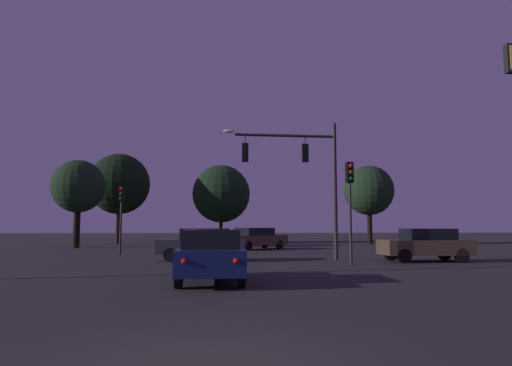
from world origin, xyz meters
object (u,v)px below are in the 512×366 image
tree_left_far (369,191)px  tree_center_horizon (119,184)px  traffic_light_corner_left (121,206)px  tree_right_cluster (221,194)px  traffic_light_corner_right (350,192)px  car_crossing_left (426,244)px  traffic_signal_mast_arm (304,167)px  car_nearside_lane (211,255)px  car_far_lane (256,238)px  tree_behind_sign (78,187)px  car_crossing_right (203,244)px

tree_left_far → tree_center_horizon: 23.30m
traffic_light_corner_left → tree_right_cluster: 19.70m
traffic_light_corner_right → car_crossing_left: traffic_light_corner_right is taller
car_crossing_left → traffic_signal_mast_arm: bearing=165.9°
car_nearside_lane → car_crossing_left: 11.94m
tree_center_horizon → tree_right_cluster: size_ratio=1.10×
car_nearside_lane → tree_right_cluster: size_ratio=0.54×
traffic_light_corner_left → car_far_lane: (8.09, 6.04, -1.99)m
tree_right_cluster → car_far_lane: bearing=-78.8°
tree_left_far → car_crossing_left: bearing=-101.4°
tree_behind_sign → traffic_signal_mast_arm: bearing=-42.4°
car_nearside_lane → tree_behind_sign: bearing=116.0°
traffic_light_corner_right → tree_right_cluster: bearing=102.4°
traffic_light_corner_right → car_far_lane: traffic_light_corner_right is taller
car_crossing_left → tree_center_horizon: bearing=130.1°
car_crossing_right → traffic_signal_mast_arm: bearing=0.2°
car_far_lane → tree_behind_sign: (-13.50, 3.51, 3.87)m
tree_left_far → car_far_lane: bearing=-142.7°
car_nearside_lane → tree_left_far: bearing=63.0°
car_crossing_left → tree_left_far: bearing=78.6°
car_crossing_left → car_crossing_right: (-10.30, 1.34, -0.00)m
car_far_lane → tree_left_far: size_ratio=0.66×
car_crossing_right → traffic_light_corner_right: bearing=-22.5°
car_crossing_right → tree_left_far: tree_left_far is taller
tree_behind_sign → tree_center_horizon: (1.41, 7.51, 0.92)m
car_crossing_right → tree_right_cluster: 23.39m
traffic_signal_mast_arm → tree_behind_sign: (-15.10, 13.79, 0.15)m
tree_right_cluster → traffic_signal_mast_arm: bearing=-79.8°
traffic_light_corner_left → traffic_light_corner_right: 13.17m
tree_left_far → traffic_signal_mast_arm: bearing=-116.8°
traffic_light_corner_right → tree_behind_sign: 23.44m
car_far_lane → traffic_signal_mast_arm: bearing=-81.1°
car_crossing_left → car_crossing_right: same height
car_crossing_left → tree_behind_sign: size_ratio=0.61×
tree_center_horizon → tree_right_cluster: (9.57, 1.72, -0.75)m
traffic_light_corner_right → car_crossing_right: (-6.41, 2.65, -2.32)m
traffic_light_corner_right → car_far_lane: bearing=103.5°
tree_left_far → traffic_light_corner_left: bearing=-143.0°
traffic_signal_mast_arm → car_nearside_lane: (-4.31, -8.30, -3.72)m
tree_left_far → tree_center_horizon: tree_center_horizon is taller
car_far_lane → tree_behind_sign: tree_behind_sign is taller
car_nearside_lane → tree_behind_sign: size_ratio=0.62×
car_crossing_left → tree_center_horizon: 30.01m
traffic_light_corner_right → tree_right_cluster: (-5.64, 25.68, 1.73)m
traffic_signal_mast_arm → car_far_lane: size_ratio=1.43×
traffic_light_corner_left → traffic_light_corner_right: bearing=-31.6°
car_far_lane → tree_center_horizon: bearing=137.7°
traffic_light_corner_left → car_far_lane: 10.29m
traffic_signal_mast_arm → tree_right_cluster: size_ratio=0.88×
traffic_light_corner_left → car_crossing_left: 16.22m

